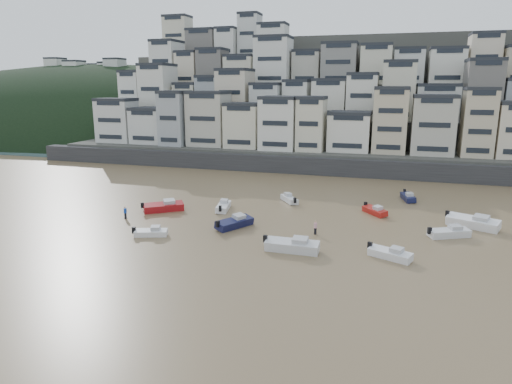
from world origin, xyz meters
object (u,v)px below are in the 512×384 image
(boat_b, at_px, (390,253))
(boat_f, at_px, (223,205))
(person_pink, at_px, (315,228))
(boat_h, at_px, (289,198))
(boat_g, at_px, (473,221))
(boat_c, at_px, (234,222))
(boat_d, at_px, (449,231))
(boat_k, at_px, (163,206))
(boat_i, at_px, (408,196))
(person_blue, at_px, (125,213))
(boat_a, at_px, (292,244))
(boat_j, at_px, (151,232))
(boat_e, at_px, (375,210))

(boat_b, relative_size, boat_f, 0.95)
(person_pink, bearing_deg, boat_h, 114.26)
(boat_g, height_order, boat_h, boat_g)
(boat_c, height_order, boat_d, boat_c)
(boat_b, relative_size, boat_k, 0.80)
(boat_i, xyz_separation_m, boat_k, (-34.37, -17.14, 0.18))
(boat_i, height_order, person_pink, person_pink)
(boat_d, relative_size, person_blue, 3.17)
(person_blue, bearing_deg, boat_f, 35.68)
(boat_d, relative_size, boat_f, 1.04)
(boat_d, bearing_deg, boat_f, 147.16)
(boat_f, bearing_deg, person_blue, 114.98)
(boat_b, height_order, person_pink, person_pink)
(boat_d, bearing_deg, boat_a, -175.26)
(person_blue, bearing_deg, boat_g, 11.76)
(boat_j, bearing_deg, boat_e, 16.13)
(boat_a, relative_size, boat_f, 1.24)
(boat_f, height_order, boat_k, boat_k)
(boat_k, xyz_separation_m, person_blue, (-3.22, -4.94, 0.01))
(boat_a, height_order, boat_e, boat_a)
(person_pink, bearing_deg, boat_i, 61.75)
(boat_j, bearing_deg, boat_h, 40.74)
(boat_e, distance_m, boat_i, 10.91)
(boat_e, xyz_separation_m, boat_k, (-29.64, -7.31, 0.22))
(boat_a, relative_size, person_pink, 3.76)
(person_blue, distance_m, person_pink, 26.24)
(boat_h, distance_m, person_pink, 16.03)
(boat_e, height_order, boat_j, boat_e)
(boat_f, bearing_deg, boat_a, -146.68)
(boat_h, bearing_deg, person_pink, 169.77)
(boat_h, bearing_deg, boat_c, 130.83)
(boat_c, height_order, person_pink, person_pink)
(boat_k, bearing_deg, boat_a, -62.88)
(boat_c, height_order, boat_i, boat_c)
(boat_c, distance_m, person_blue, 15.74)
(boat_g, xyz_separation_m, boat_i, (-7.68, 12.65, -0.26))
(boat_b, bearing_deg, boat_h, 151.59)
(boat_d, relative_size, boat_e, 1.17)
(boat_c, relative_size, boat_e, 1.25)
(boat_i, xyz_separation_m, boat_j, (-30.49, -27.67, -0.09))
(boat_g, relative_size, boat_i, 1.39)
(boat_c, height_order, boat_h, boat_c)
(boat_b, height_order, boat_f, boat_f)
(boat_g, bearing_deg, boat_a, -118.99)
(boat_b, bearing_deg, boat_k, -172.77)
(boat_a, distance_m, boat_j, 17.66)
(boat_a, bearing_deg, boat_h, 103.64)
(boat_d, relative_size, boat_k, 0.87)
(boat_b, distance_m, boat_k, 33.44)
(boat_f, height_order, person_blue, person_blue)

